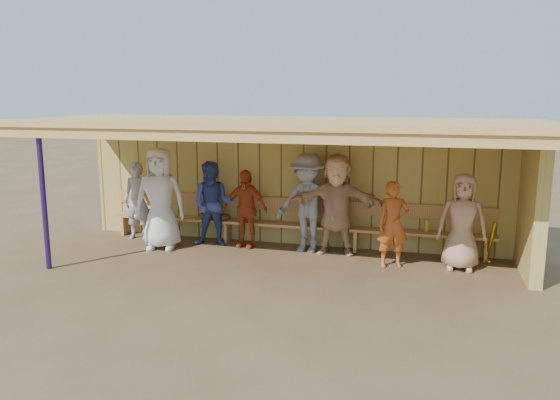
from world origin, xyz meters
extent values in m
plane|color=brown|center=(0.00, 0.00, 0.00)|extent=(90.00, 90.00, 0.00)
imported|color=#9E9CA4|center=(-3.14, 0.81, 0.79)|extent=(0.62, 0.45, 1.59)
imported|color=silver|center=(-2.34, 0.26, 0.97)|extent=(1.06, 0.81, 1.95)
imported|color=#364696|center=(-1.46, 0.73, 0.83)|extent=(0.88, 0.73, 1.66)
imported|color=#BC431E|center=(-0.82, 0.81, 0.76)|extent=(0.92, 0.46, 1.51)
imported|color=gray|center=(0.40, 0.81, 0.93)|extent=(1.29, 0.87, 1.86)
imported|color=#E3AD7F|center=(0.95, 0.81, 0.93)|extent=(1.77, 0.69, 1.87)
imported|color=#BA541D|center=(2.02, 0.28, 0.74)|extent=(0.62, 0.50, 1.48)
imported|color=tan|center=(3.14, 0.42, 0.82)|extent=(0.82, 0.54, 1.64)
cube|color=tan|center=(0.00, 1.35, 1.20)|extent=(8.60, 0.20, 2.40)
cube|color=tan|center=(4.20, 0.45, 1.20)|extent=(0.20, 1.62, 2.40)
cube|color=#DCA85A|center=(0.00, 0.00, 2.45)|extent=(8.80, 3.20, 0.10)
cube|color=#DCA85A|center=(0.00, -1.50, 2.32)|extent=(8.80, 0.10, 0.18)
cube|color=#DCA85A|center=(-3.80, 0.00, 2.31)|extent=(0.08, 3.00, 0.16)
cube|color=#DCA85A|center=(-2.85, 0.00, 2.31)|extent=(0.08, 3.00, 0.16)
cube|color=#DCA85A|center=(-1.90, 0.00, 2.31)|extent=(0.08, 3.00, 0.16)
cube|color=#DCA85A|center=(-0.95, 0.00, 2.31)|extent=(0.08, 3.00, 0.16)
cube|color=#DCA85A|center=(0.00, 0.00, 2.31)|extent=(0.08, 3.00, 0.16)
cube|color=#DCA85A|center=(0.95, 0.00, 2.31)|extent=(0.08, 3.00, 0.16)
cube|color=#DCA85A|center=(1.90, 0.00, 2.31)|extent=(0.08, 3.00, 0.16)
cube|color=#DCA85A|center=(2.85, 0.00, 2.31)|extent=(0.08, 3.00, 0.16)
cube|color=#DCA85A|center=(3.80, 0.00, 2.31)|extent=(0.08, 3.00, 0.16)
cylinder|color=navy|center=(-3.60, -1.40, 1.20)|extent=(0.09, 0.09, 2.40)
cube|color=tan|center=(0.00, 1.06, 0.42)|extent=(7.60, 0.32, 0.05)
cube|color=tan|center=(0.00, 1.22, 0.80)|extent=(7.60, 0.04, 0.26)
cube|color=tan|center=(-3.60, 1.06, 0.20)|extent=(0.06, 0.29, 0.40)
cube|color=tan|center=(-1.29, 1.06, 0.20)|extent=(0.06, 0.29, 0.40)
cube|color=tan|center=(1.29, 1.06, 0.20)|extent=(0.06, 0.29, 0.40)
cube|color=tan|center=(3.60, 1.06, 0.20)|extent=(0.06, 0.29, 0.40)
cylinder|color=gold|center=(3.65, 0.86, 0.40)|extent=(0.13, 0.41, 0.80)
sphere|color=gold|center=(3.65, 0.86, 0.04)|extent=(0.08, 0.08, 0.08)
ellipsoid|color=#593319|center=(-3.04, 1.01, 0.52)|extent=(0.30, 0.24, 0.14)
ellipsoid|color=#593319|center=(-1.75, 1.01, 0.52)|extent=(0.30, 0.24, 0.14)
ellipsoid|color=#593319|center=(-1.37, 1.01, 0.52)|extent=(0.30, 0.24, 0.14)
cylinder|color=#81CA65|center=(1.07, 1.11, 0.56)|extent=(0.07, 0.07, 0.22)
cylinder|color=yellow|center=(2.57, 1.11, 0.56)|extent=(0.07, 0.07, 0.22)
cylinder|color=#A7DC6E|center=(3.03, 0.56, 0.11)|extent=(0.07, 0.07, 0.22)
camera|label=1|loc=(2.56, -8.94, 2.87)|focal=35.00mm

